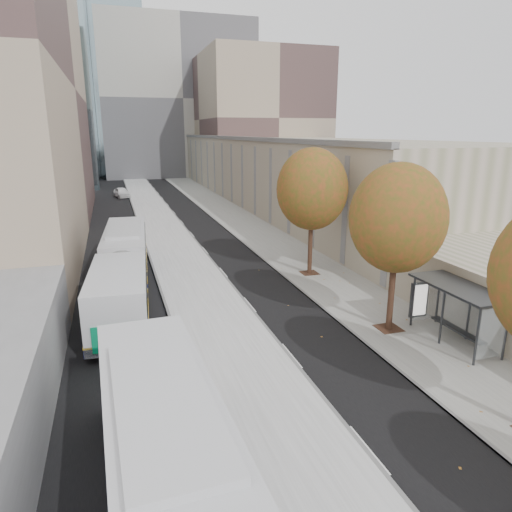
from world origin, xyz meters
name	(u,v)px	position (x,y,z in m)	size (l,w,h in m)	color
bus_platform	(168,238)	(-3.88, 35.00, 0.07)	(4.25, 150.00, 0.15)	#AEAEAE
sidewalk	(257,232)	(4.12, 35.00, 0.04)	(4.75, 150.00, 0.08)	gray
building_tan	(270,164)	(15.50, 64.00, 4.00)	(18.00, 92.00, 8.00)	gray
building_far_block	(176,101)	(6.00, 96.00, 15.00)	(30.00, 18.00, 30.00)	#ADA99F
bus_shelter	(462,295)	(5.69, 10.96, 2.19)	(1.90, 4.40, 2.53)	#383A3F
tree_c	(398,218)	(3.60, 13.00, 5.25)	(4.20, 4.20, 7.28)	#312016
tree_d	(312,189)	(3.60, 22.00, 5.47)	(4.40, 4.40, 7.60)	#312016
bus_far	(124,266)	(-7.86, 21.97, 1.56)	(3.67, 17.25, 2.85)	silver
distant_car	(122,192)	(-6.90, 62.54, 0.70)	(1.66, 4.13, 1.41)	white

